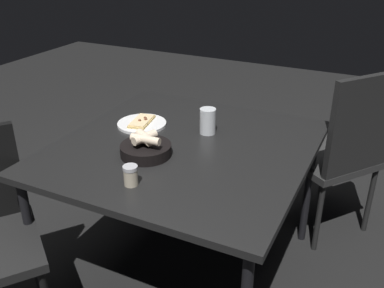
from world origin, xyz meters
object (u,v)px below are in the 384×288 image
(pizza_plate, at_px, (142,123))
(pepper_shaker, at_px, (131,176))
(chair_near, at_px, (341,147))
(dining_table, at_px, (184,155))
(beer_glass, at_px, (208,122))
(bread_basket, at_px, (146,148))

(pizza_plate, xyz_separation_m, pepper_shaker, (0.27, -0.50, 0.03))
(chair_near, bearing_deg, pepper_shaker, -121.17)
(pizza_plate, bearing_deg, pepper_shaker, -62.04)
(dining_table, bearing_deg, beer_glass, 76.22)
(pepper_shaker, bearing_deg, bread_basket, 108.01)
(beer_glass, bearing_deg, bread_basket, -113.23)
(beer_glass, relative_size, pepper_shaker, 1.53)
(dining_table, relative_size, beer_glass, 9.25)
(dining_table, distance_m, pepper_shaker, 0.41)
(bread_basket, distance_m, beer_glass, 0.36)
(bread_basket, bearing_deg, pizza_plate, 125.28)
(pepper_shaker, bearing_deg, pizza_plate, 117.96)
(pizza_plate, bearing_deg, beer_glass, 9.98)
(pepper_shaker, bearing_deg, dining_table, 86.39)
(pizza_plate, relative_size, chair_near, 0.25)
(bread_basket, relative_size, beer_glass, 1.79)
(pizza_plate, distance_m, beer_glass, 0.34)
(bread_basket, bearing_deg, pepper_shaker, -71.99)
(dining_table, relative_size, pepper_shaker, 14.18)
(beer_glass, relative_size, chair_near, 0.13)
(dining_table, xyz_separation_m, beer_glass, (0.04, 0.17, 0.11))
(beer_glass, bearing_deg, pepper_shaker, -96.69)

